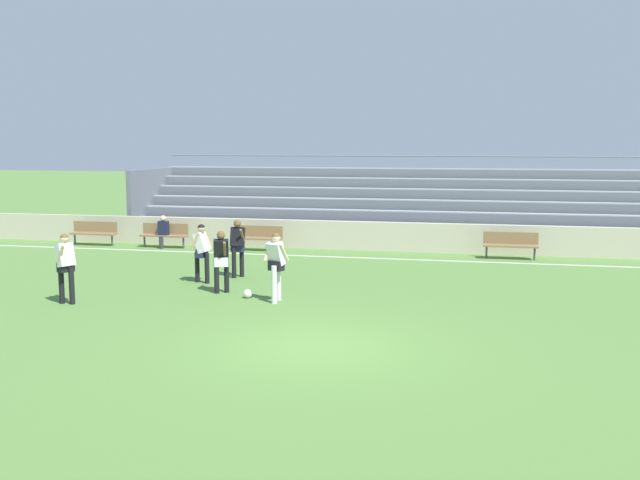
# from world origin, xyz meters

# --- Properties ---
(ground_plane) EXTENTS (160.00, 160.00, 0.00)m
(ground_plane) POSITION_xyz_m (0.00, 0.00, 0.00)
(ground_plane) COLOR #517A38
(field_line_sideline) EXTENTS (44.00, 0.12, 0.01)m
(field_line_sideline) POSITION_xyz_m (0.00, 10.76, 0.00)
(field_line_sideline) COLOR white
(field_line_sideline) RESTS_ON ground
(sideline_wall) EXTENTS (48.00, 0.16, 1.05)m
(sideline_wall) POSITION_xyz_m (0.00, 12.51, 0.52)
(sideline_wall) COLOR beige
(sideline_wall) RESTS_ON ground
(bleacher_stand) EXTENTS (27.72, 4.66, 3.35)m
(bleacher_stand) POSITION_xyz_m (2.88, 15.86, 1.48)
(bleacher_stand) COLOR #9EA3AD
(bleacher_stand) RESTS_ON ground
(bench_near_wall_gap) EXTENTS (1.80, 0.40, 0.90)m
(bench_near_wall_gap) POSITION_xyz_m (4.07, 11.62, 0.55)
(bench_near_wall_gap) COLOR olive
(bench_near_wall_gap) RESTS_ON ground
(bench_centre_sideline) EXTENTS (1.80, 0.40, 0.90)m
(bench_centre_sideline) POSITION_xyz_m (-11.32, 11.62, 0.55)
(bench_centre_sideline) COLOR olive
(bench_centre_sideline) RESTS_ON ground
(bench_far_right) EXTENTS (1.80, 0.40, 0.90)m
(bench_far_right) POSITION_xyz_m (-4.79, 11.62, 0.55)
(bench_far_right) COLOR olive
(bench_far_right) RESTS_ON ground
(bench_near_bin) EXTENTS (1.80, 0.40, 0.90)m
(bench_near_bin) POSITION_xyz_m (-8.43, 11.62, 0.55)
(bench_near_bin) COLOR olive
(bench_near_bin) RESTS_ON ground
(spectator_seated) EXTENTS (0.36, 0.42, 1.21)m
(spectator_seated) POSITION_xyz_m (-8.43, 11.50, 0.70)
(spectator_seated) COLOR #2D2D38
(spectator_seated) RESTS_ON ground
(player_dark_challenging) EXTENTS (0.48, 0.64, 1.63)m
(player_dark_challenging) POSITION_xyz_m (-3.50, 4.33, 0.96)
(player_dark_challenging) COLOR black
(player_dark_challenging) RESTS_ON ground
(player_white_deep_cover) EXTENTS (0.63, 0.49, 1.71)m
(player_white_deep_cover) POSITION_xyz_m (-1.82, 3.62, 1.02)
(player_white_deep_cover) COLOR white
(player_white_deep_cover) RESTS_ON ground
(player_white_pressing_high) EXTENTS (0.48, 0.46, 1.64)m
(player_white_pressing_high) POSITION_xyz_m (-4.51, 5.51, 0.98)
(player_white_pressing_high) COLOR black
(player_white_pressing_high) RESTS_ON ground
(player_white_on_ball) EXTENTS (0.46, 0.62, 1.71)m
(player_white_on_ball) POSITION_xyz_m (-6.71, 2.31, 1.02)
(player_white_on_ball) COLOR black
(player_white_on_ball) RESTS_ON ground
(player_dark_dropping_back) EXTENTS (0.45, 0.56, 1.69)m
(player_dark_dropping_back) POSITION_xyz_m (-3.80, 6.49, 1.01)
(player_dark_dropping_back) COLOR black
(player_dark_dropping_back) RESTS_ON ground
(soccer_ball) EXTENTS (0.22, 0.22, 0.22)m
(soccer_ball) POSITION_xyz_m (-2.64, 3.86, 0.11)
(soccer_ball) COLOR white
(soccer_ball) RESTS_ON ground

